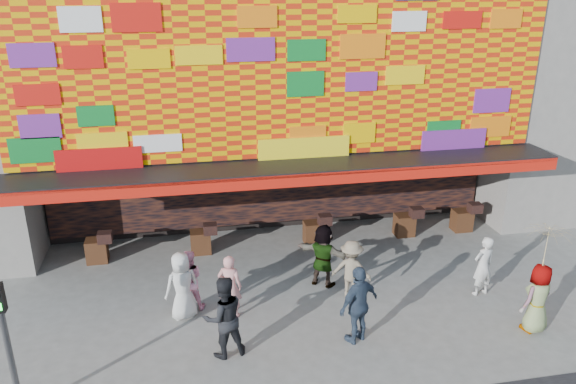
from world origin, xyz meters
name	(u,v)px	position (x,y,z in m)	size (l,w,h in m)	color
ground	(317,331)	(0.00, 0.00, 0.00)	(90.00, 90.00, 0.00)	slate
shop_building	(262,59)	(0.00, 8.18, 5.23)	(15.20, 9.40, 10.00)	gray
signal_left	(5,331)	(-6.20, -1.50, 1.86)	(0.22, 0.20, 3.00)	#59595B
ped_a	(182,286)	(-3.07, 1.21, 0.87)	(0.85, 0.55, 1.73)	silver
ped_b	(230,286)	(-1.94, 1.04, 0.82)	(0.60, 0.39, 1.65)	#D88D8B
ped_c	(224,317)	(-2.20, -0.44, 0.95)	(0.93, 0.72, 1.91)	black
ped_d	(351,269)	(1.21, 1.34, 0.80)	(1.03, 0.59, 1.59)	#7C705A
ped_e	(359,304)	(0.82, -0.51, 0.95)	(1.11, 0.46, 1.90)	#314055
ped_f	(323,255)	(0.66, 2.08, 0.88)	(1.62, 0.52, 1.75)	gray
ped_g	(538,298)	(5.03, -0.90, 0.85)	(0.84, 0.54, 1.71)	gray
ped_h	(483,266)	(4.61, 0.82, 0.82)	(0.60, 0.39, 1.65)	silver
ped_i	(188,280)	(-2.92, 1.56, 0.80)	(0.78, 0.61, 1.60)	#F19CBB
parasol	(547,246)	(5.03, -0.90, 2.20)	(1.44, 1.45, 1.95)	#D1C383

